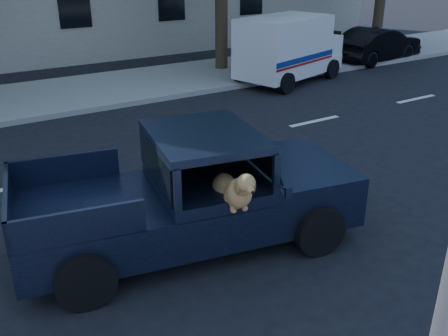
% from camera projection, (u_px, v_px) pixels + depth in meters
% --- Properties ---
extents(ground, '(120.00, 120.00, 0.00)m').
position_uv_depth(ground, '(270.00, 215.00, 8.35)').
color(ground, black).
rests_on(ground, ground).
extents(far_sidewalk, '(60.00, 4.00, 0.15)m').
position_uv_depth(far_sidewalk, '(92.00, 91.00, 15.46)').
color(far_sidewalk, gray).
rests_on(far_sidewalk, ground).
extents(lane_stripes, '(21.60, 0.14, 0.01)m').
position_uv_depth(lane_stripes, '(252.00, 135.00, 11.96)').
color(lane_stripes, silver).
rests_on(lane_stripes, ground).
extents(pickup_truck, '(5.14, 2.93, 1.74)m').
position_uv_depth(pickup_truck, '(185.00, 209.00, 7.32)').
color(pickup_truck, black).
rests_on(pickup_truck, ground).
extents(mail_truck, '(4.25, 2.87, 2.14)m').
position_uv_depth(mail_truck, '(288.00, 54.00, 16.51)').
color(mail_truck, silver).
rests_on(mail_truck, ground).
extents(parked_sedan, '(1.93, 4.22, 1.34)m').
position_uv_depth(parked_sedan, '(378.00, 44.00, 19.66)').
color(parked_sedan, black).
rests_on(parked_sedan, ground).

